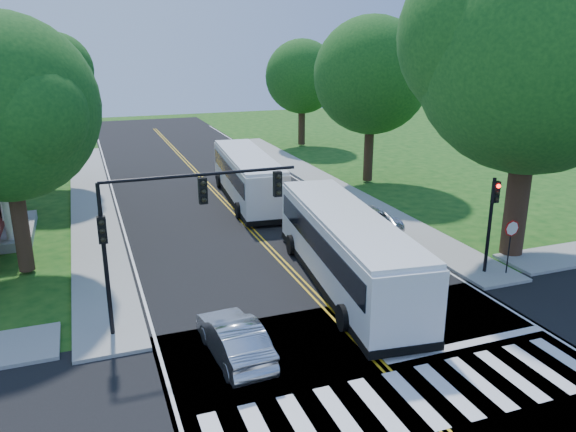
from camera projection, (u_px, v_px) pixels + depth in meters
name	position (u px, v px, depth m)	size (l,w,h in m)	color
ground	(405.00, 390.00, 17.26)	(140.00, 140.00, 0.00)	#114511
road	(243.00, 221.00, 33.35)	(14.00, 96.00, 0.01)	black
cross_road	(405.00, 390.00, 17.25)	(60.00, 12.00, 0.01)	black
center_line	(226.00, 203.00, 36.93)	(0.36, 70.00, 0.01)	gold
edge_line_w	(119.00, 214.00, 34.66)	(0.12, 70.00, 0.01)	silver
edge_line_e	(321.00, 194.00, 39.19)	(0.12, 70.00, 0.01)	silver
crosswalk	(414.00, 399.00, 16.80)	(12.60, 3.00, 0.01)	silver
stop_bar	(467.00, 344.00, 19.85)	(6.60, 0.40, 0.01)	silver
sidewalk_nw	(92.00, 203.00, 36.83)	(2.60, 40.00, 0.15)	gray
sidewalk_ne	(323.00, 182.00, 42.35)	(2.60, 40.00, 0.15)	gray
tree_ne_big	(535.00, 56.00, 25.19)	(10.80, 10.80, 14.91)	#2F1E13
tree_west_near	(3.00, 108.00, 23.70)	(8.00, 8.00, 11.40)	#2F1E13
tree_west_far	(37.00, 91.00, 38.33)	(7.60, 7.60, 10.67)	#2F1E13
tree_east_mid	(372.00, 76.00, 40.19)	(8.40, 8.40, 11.93)	#2F1E13
tree_east_far	(302.00, 77.00, 55.13)	(7.20, 7.20, 10.34)	#2F1E13
signal_nw	(171.00, 216.00, 19.74)	(7.15, 0.46, 5.66)	black
signal_ne	(492.00, 213.00, 24.85)	(0.30, 0.46, 4.40)	black
stop_sign	(511.00, 234.00, 24.99)	(0.76, 0.08, 2.53)	black
bus_lead	(346.00, 248.00, 24.15)	(4.19, 12.85, 3.27)	silver
bus_follow	(248.00, 176.00, 37.15)	(3.72, 12.37, 3.15)	silver
hatchback	(234.00, 338.00, 18.83)	(1.50, 4.31, 1.42)	#B0B3B8
suv	(362.00, 218.00, 31.57)	(2.39, 5.19, 1.44)	#BABCC2
dark_sedan	(304.00, 191.00, 37.62)	(1.73, 4.25, 1.23)	black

